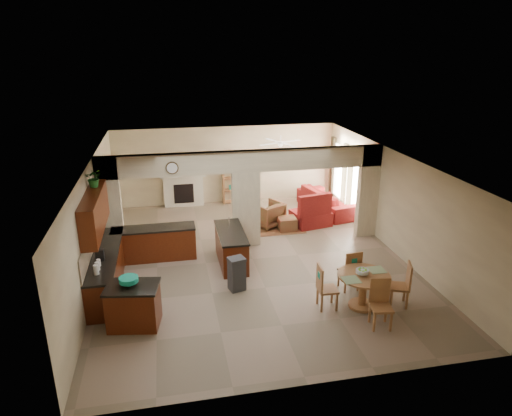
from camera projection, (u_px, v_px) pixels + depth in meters
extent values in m
plane|color=#86715D|center=(253.00, 259.00, 12.45)|extent=(10.00, 10.00, 0.00)
plane|color=white|center=(252.00, 159.00, 11.51)|extent=(10.00, 10.00, 0.00)
plane|color=beige|center=(226.00, 165.00, 16.60)|extent=(8.00, 0.00, 8.00)
plane|color=beige|center=(311.00, 315.00, 7.37)|extent=(8.00, 0.00, 8.00)
plane|color=beige|center=(93.00, 222.00, 11.24)|extent=(0.00, 10.00, 10.00)
plane|color=beige|center=(393.00, 201.00, 12.73)|extent=(0.00, 10.00, 10.00)
cube|color=beige|center=(110.00, 208.00, 12.22)|extent=(0.60, 0.25, 2.80)
cube|color=beige|center=(246.00, 209.00, 13.01)|extent=(0.80, 0.25, 2.20)
cube|color=beige|center=(368.00, 191.00, 13.59)|extent=(0.60, 0.25, 2.80)
cube|color=beige|center=(245.00, 161.00, 12.54)|extent=(8.00, 0.25, 0.60)
cube|color=#3E1407|center=(107.00, 271.00, 10.88)|extent=(0.60, 3.20, 0.86)
cube|color=black|center=(105.00, 253.00, 10.73)|extent=(0.62, 3.22, 0.05)
cube|color=tan|center=(91.00, 242.00, 10.57)|extent=(0.02, 3.20, 0.55)
cube|color=#3E1407|center=(155.00, 244.00, 12.35)|extent=(2.20, 0.60, 0.86)
cube|color=black|center=(153.00, 228.00, 12.20)|extent=(2.22, 0.62, 0.05)
cube|color=#3E1407|center=(94.00, 213.00, 10.36)|extent=(0.35, 2.40, 0.90)
cube|color=#3E1407|center=(231.00, 248.00, 12.10)|extent=(0.65, 1.80, 0.86)
cube|color=black|center=(231.00, 232.00, 11.95)|extent=(0.70, 1.85, 0.05)
cube|color=silver|center=(236.00, 262.00, 11.32)|extent=(0.58, 0.04, 0.70)
cylinder|color=#443116|center=(172.00, 168.00, 12.04)|extent=(0.34, 0.03, 0.34)
cube|color=brown|center=(277.00, 227.00, 14.61)|extent=(1.60, 1.30, 0.01)
cube|color=beige|center=(184.00, 191.00, 16.44)|extent=(1.40, 0.28, 1.10)
cube|color=black|center=(184.00, 194.00, 16.33)|extent=(0.70, 0.04, 0.70)
cube|color=beige|center=(183.00, 175.00, 16.22)|extent=(1.60, 0.35, 0.10)
cube|color=brown|center=(237.00, 179.00, 16.67)|extent=(1.00, 0.32, 1.80)
cube|color=white|center=(358.00, 185.00, 14.91)|extent=(0.02, 0.90, 1.90)
cube|color=white|center=(339.00, 172.00, 16.48)|extent=(0.02, 0.90, 1.90)
cube|color=white|center=(348.00, 182.00, 15.75)|extent=(0.02, 0.70, 2.10)
cube|color=#3E1F19|center=(365.00, 190.00, 14.35)|extent=(0.10, 0.28, 2.30)
cube|color=#3E1F19|center=(350.00, 180.00, 15.46)|extent=(0.10, 0.28, 2.30)
cube|color=#3E1F19|center=(344.00, 176.00, 15.92)|extent=(0.10, 0.28, 2.30)
cube|color=#3E1F19|center=(332.00, 168.00, 17.03)|extent=(0.10, 0.28, 2.30)
cylinder|color=white|center=(280.00, 143.00, 14.64)|extent=(1.00, 1.00, 0.10)
cube|color=#3E1407|center=(134.00, 307.00, 9.37)|extent=(1.11, 0.87, 0.87)
cube|color=black|center=(132.00, 287.00, 9.22)|extent=(1.17, 0.92, 0.05)
cylinder|color=#169A7D|center=(129.00, 281.00, 9.21)|extent=(0.39, 0.39, 0.18)
cube|color=#2E2E30|center=(237.00, 275.00, 10.78)|extent=(0.43, 0.39, 0.76)
cylinder|color=brown|center=(364.00, 276.00, 9.94)|extent=(1.16, 1.16, 0.04)
cylinder|color=brown|center=(363.00, 291.00, 10.06)|extent=(0.17, 0.17, 0.75)
cylinder|color=brown|center=(361.00, 305.00, 10.18)|extent=(0.59, 0.59, 0.06)
cylinder|color=#63B025|center=(362.00, 272.00, 9.90)|extent=(0.28, 0.28, 0.15)
imported|color=maroon|center=(327.00, 201.00, 15.96)|extent=(2.78, 1.55, 0.77)
cube|color=maroon|center=(310.00, 218.00, 14.79)|extent=(1.31, 1.15, 0.45)
imported|color=maroon|center=(268.00, 214.00, 14.64)|extent=(1.15, 1.16, 0.79)
cube|color=maroon|center=(287.00, 224.00, 14.38)|extent=(0.57, 0.57, 0.40)
imported|color=#134915|center=(94.00, 178.00, 10.63)|extent=(0.40, 0.35, 0.43)
cube|color=brown|center=(349.00, 272.00, 10.80)|extent=(0.46, 0.46, 0.05)
cube|color=brown|center=(351.00, 276.00, 11.08)|extent=(0.04, 0.04, 0.44)
cube|color=brown|center=(339.00, 278.00, 10.99)|extent=(0.04, 0.04, 0.44)
cube|color=brown|center=(358.00, 282.00, 10.77)|extent=(0.04, 0.04, 0.44)
cube|color=brown|center=(345.00, 285.00, 10.68)|extent=(0.04, 0.04, 0.44)
cube|color=brown|center=(354.00, 264.00, 10.53)|extent=(0.42, 0.08, 0.55)
cube|color=#169A7D|center=(355.00, 261.00, 10.48)|extent=(0.14, 0.02, 0.14)
cube|color=brown|center=(399.00, 287.00, 10.12)|extent=(0.54, 0.54, 0.05)
cube|color=brown|center=(389.00, 291.00, 10.38)|extent=(0.04, 0.04, 0.44)
cube|color=brown|center=(391.00, 299.00, 10.06)|extent=(0.04, 0.04, 0.44)
cube|color=brown|center=(404.00, 292.00, 10.34)|extent=(0.04, 0.04, 0.44)
cube|color=brown|center=(407.00, 300.00, 10.02)|extent=(0.04, 0.04, 0.44)
cube|color=brown|center=(409.00, 275.00, 10.00)|extent=(0.18, 0.41, 0.55)
cube|color=#169A7D|center=(411.00, 272.00, 9.97)|extent=(0.06, 0.14, 0.14)
cube|color=brown|center=(381.00, 308.00, 9.31)|extent=(0.48, 0.48, 0.05)
cube|color=brown|center=(374.00, 322.00, 9.22)|extent=(0.04, 0.04, 0.44)
cube|color=brown|center=(391.00, 322.00, 9.24)|extent=(0.04, 0.04, 0.44)
cube|color=brown|center=(370.00, 313.00, 9.54)|extent=(0.04, 0.04, 0.44)
cube|color=brown|center=(386.00, 313.00, 9.56)|extent=(0.04, 0.04, 0.44)
cube|color=brown|center=(380.00, 290.00, 9.39)|extent=(0.42, 0.11, 0.55)
cube|color=#169A7D|center=(380.00, 286.00, 9.39)|extent=(0.14, 0.03, 0.14)
cube|color=brown|center=(328.00, 289.00, 10.01)|extent=(0.44, 0.44, 0.05)
cube|color=brown|center=(337.00, 302.00, 9.95)|extent=(0.04, 0.04, 0.44)
cube|color=brown|center=(332.00, 294.00, 10.27)|extent=(0.04, 0.04, 0.44)
cube|color=brown|center=(322.00, 303.00, 9.90)|extent=(0.04, 0.04, 0.44)
cube|color=brown|center=(317.00, 295.00, 10.22)|extent=(0.04, 0.04, 0.44)
cube|color=brown|center=(320.00, 278.00, 9.88)|extent=(0.06, 0.42, 0.55)
cube|color=#169A7D|center=(319.00, 275.00, 9.85)|extent=(0.02, 0.14, 0.14)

